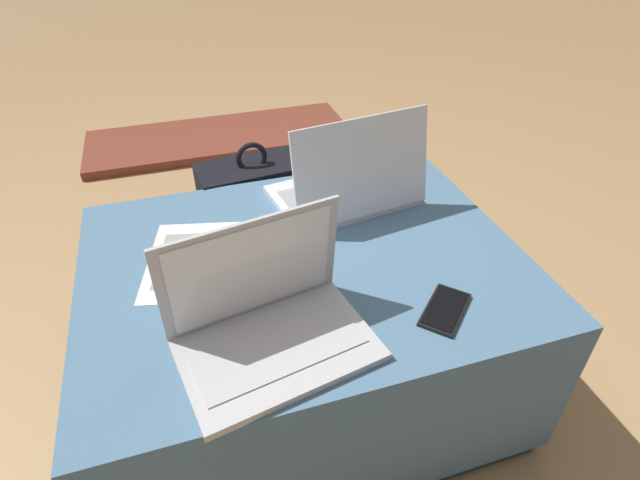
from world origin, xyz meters
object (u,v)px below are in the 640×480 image
Objects in this scene: backpack at (257,228)px; paper_sheet at (194,259)px; laptop_near at (269,321)px; cell_phone at (445,309)px; laptop_far at (349,186)px.

backpack reaches higher than paper_sheet.
laptop_near reaches higher than cell_phone.
cell_phone is at bearing -15.55° from laptop_near.
paper_sheet is at bearing 7.75° from laptop_far.
laptop_far is (0.31, 0.42, 0.00)m from laptop_near.
paper_sheet is at bearing 100.79° from laptop_near.
laptop_far reaches higher than laptop_near.
cell_phone is 0.27× the size of backpack.
laptop_near is at bearing 45.10° from laptop_far.
laptop_far reaches higher than cell_phone.
cell_phone is (0.05, -0.45, -0.05)m from laptop_far.
paper_sheet is at bearing 57.05° from backpack.
cell_phone is 0.83m from backpack.
laptop_near is 0.37m from cell_phone.
backpack is at bearing -63.25° from laptop_far.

